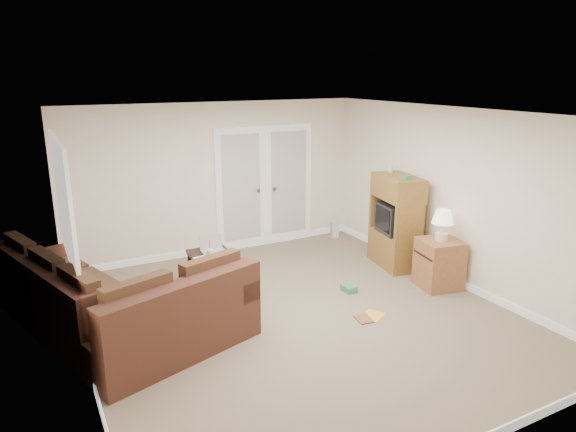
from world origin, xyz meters
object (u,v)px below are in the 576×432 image
sectional_sofa (113,309)px  coffee_table (217,273)px  side_cabinet (439,260)px  tv_armoire (396,221)px

sectional_sofa → coffee_table: (1.51, 0.71, -0.10)m
sectional_sofa → side_cabinet: (4.32, -0.66, 0.06)m
sectional_sofa → side_cabinet: bearing=-26.5°
tv_armoire → sectional_sofa: bearing=-164.9°
tv_armoire → side_cabinet: bearing=-78.9°
tv_armoire → side_cabinet: (0.00, -0.97, -0.32)m
sectional_sofa → side_cabinet: 4.37m
coffee_table → side_cabinet: 3.13m
coffee_table → tv_armoire: bearing=-5.9°
sectional_sofa → coffee_table: 1.67m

